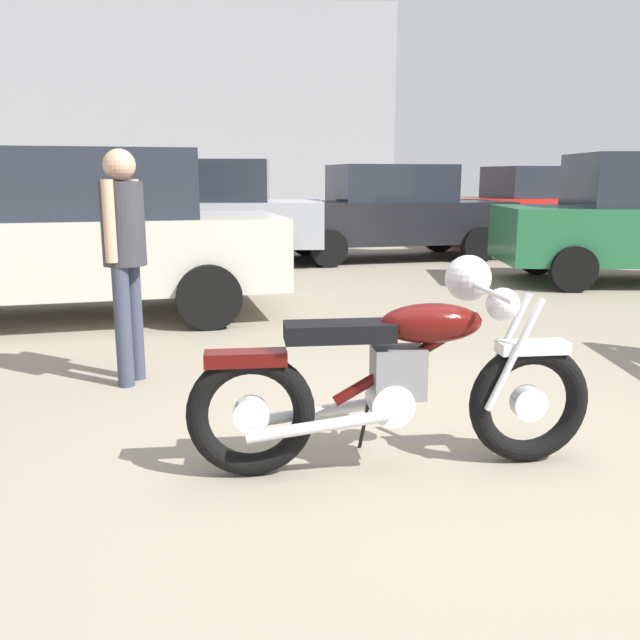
# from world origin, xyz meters

# --- Properties ---
(ground_plane) EXTENTS (80.00, 80.00, 0.00)m
(ground_plane) POSITION_xyz_m (0.00, 0.00, 0.00)
(ground_plane) COLOR gray
(vintage_motorcycle) EXTENTS (2.08, 0.73, 1.07)m
(vintage_motorcycle) POSITION_xyz_m (-0.22, 0.00, 0.49)
(vintage_motorcycle) COLOR black
(vintage_motorcycle) RESTS_ON ground_plane
(bystander) EXTENTS (0.30, 0.45, 1.66)m
(bystander) POSITION_xyz_m (-1.91, 1.56, 1.02)
(bystander) COLOR #383D51
(bystander) RESTS_ON ground_plane
(blue_hatchback_right) EXTENTS (4.41, 2.41, 1.67)m
(blue_hatchback_right) POSITION_xyz_m (4.78, 10.81, 0.84)
(blue_hatchback_right) COLOR black
(blue_hatchback_right) RESTS_ON ground_plane
(dark_sedan_left) EXTENTS (4.94, 2.59, 1.74)m
(dark_sedan_left) POSITION_xyz_m (-3.24, 3.87, 0.94)
(dark_sedan_left) COLOR black
(dark_sedan_left) RESTS_ON ground_plane
(pale_sedan_back) EXTENTS (4.43, 2.44, 1.67)m
(pale_sedan_back) POSITION_xyz_m (1.25, 8.84, 0.84)
(pale_sedan_back) COLOR black
(pale_sedan_back) RESTS_ON ground_plane
(white_estate_far) EXTENTS (4.74, 2.04, 1.74)m
(white_estate_far) POSITION_xyz_m (-2.48, 8.39, 0.94)
(white_estate_far) COLOR black
(white_estate_far) RESTS_ON ground_plane
(industrial_building) EXTENTS (21.47, 13.27, 19.05)m
(industrial_building) POSITION_xyz_m (-5.69, 31.59, 4.61)
(industrial_building) COLOR #9EA0A8
(industrial_building) RESTS_ON ground_plane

